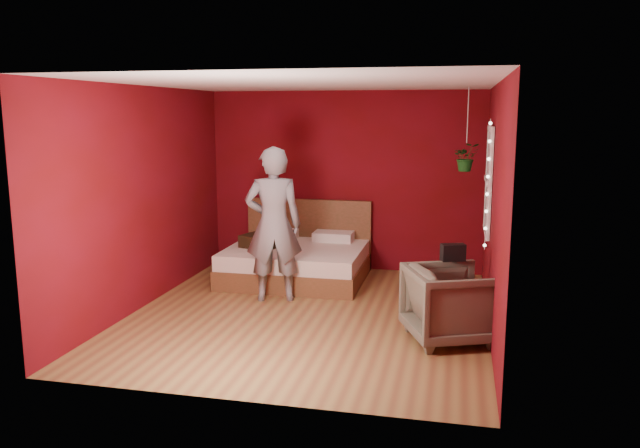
# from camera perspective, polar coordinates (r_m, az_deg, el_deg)

# --- Properties ---
(floor) EXTENTS (4.50, 4.50, 0.00)m
(floor) POSITION_cam_1_polar(r_m,az_deg,el_deg) (7.25, -1.04, -8.25)
(floor) COLOR olive
(floor) RESTS_ON ground
(room_walls) EXTENTS (4.04, 4.54, 2.62)m
(room_walls) POSITION_cam_1_polar(r_m,az_deg,el_deg) (6.91, -1.09, 5.09)
(room_walls) COLOR maroon
(room_walls) RESTS_ON ground
(window) EXTENTS (0.05, 0.97, 1.27)m
(window) POSITION_cam_1_polar(r_m,az_deg,el_deg) (7.63, 15.11, 3.87)
(window) COLOR white
(window) RESTS_ON room_walls
(fairy_lights) EXTENTS (0.04, 0.04, 1.45)m
(fairy_lights) POSITION_cam_1_polar(r_m,az_deg,el_deg) (7.11, 15.07, 3.43)
(fairy_lights) COLOR silver
(fairy_lights) RESTS_ON room_walls
(bed) EXTENTS (1.86, 1.58, 1.03)m
(bed) POSITION_cam_1_polar(r_m,az_deg,el_deg) (8.70, -2.07, -3.29)
(bed) COLOR brown
(bed) RESTS_ON ground
(person) EXTENTS (0.79, 0.64, 1.89)m
(person) POSITION_cam_1_polar(r_m,az_deg,el_deg) (7.60, -4.28, -0.05)
(person) COLOR gray
(person) RESTS_ON ground
(armchair) EXTENTS (1.09, 1.08, 0.77)m
(armchair) POSITION_cam_1_polar(r_m,az_deg,el_deg) (6.48, 11.87, -7.18)
(armchair) COLOR #65634F
(armchair) RESTS_ON ground
(handbag) EXTENTS (0.27, 0.20, 0.18)m
(handbag) POSITION_cam_1_polar(r_m,az_deg,el_deg) (6.64, 12.06, -2.55)
(handbag) COLOR black
(handbag) RESTS_ON armchair
(throw_pillow) EXTENTS (0.60, 0.60, 0.17)m
(throw_pillow) POSITION_cam_1_polar(r_m,az_deg,el_deg) (8.63, -5.27, -1.50)
(throw_pillow) COLOR black
(throw_pillow) RESTS_ON bed
(hanging_plant) EXTENTS (0.37, 0.34, 1.04)m
(hanging_plant) POSITION_cam_1_polar(r_m,az_deg,el_deg) (8.05, 13.21, 5.98)
(hanging_plant) COLOR silver
(hanging_plant) RESTS_ON room_walls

